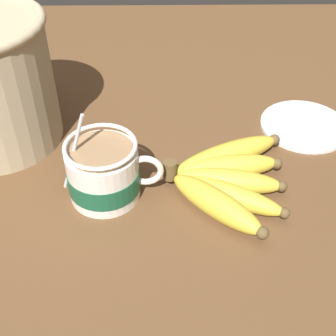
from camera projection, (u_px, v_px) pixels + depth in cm
name	position (u px, v px, depth cm)	size (l,w,h in cm)	color
table	(156.00, 185.00, 71.92)	(131.82, 131.82, 3.41)	brown
coffee_mug	(104.00, 173.00, 65.43)	(14.41, 10.26, 14.06)	white
banana_bunch	(226.00, 178.00, 67.82)	(18.69, 22.59, 4.26)	brown
small_plate	(304.00, 126.00, 80.27)	(14.93, 14.93, 0.60)	white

